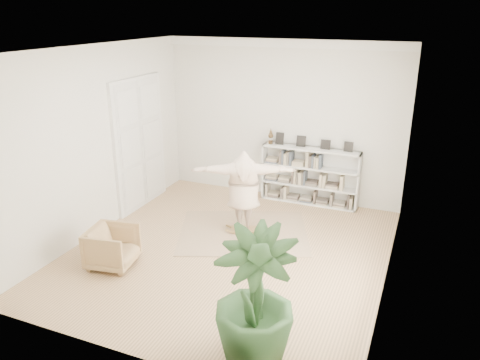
{
  "coord_description": "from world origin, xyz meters",
  "views": [
    {
      "loc": [
        3.1,
        -6.96,
        4.2
      ],
      "look_at": [
        0.04,
        0.4,
        1.27
      ],
      "focal_mm": 35.0,
      "sensor_mm": 36.0,
      "label": 1
    }
  ],
  "objects_px": {
    "rocker_board": "(243,230)",
    "houseplant": "(254,298)",
    "bookshelf": "(310,176)",
    "armchair": "(112,247)",
    "person": "(243,189)"
  },
  "relations": [
    {
      "from": "houseplant",
      "to": "armchair",
      "type": "bearing_deg",
      "value": 158.44
    },
    {
      "from": "armchair",
      "to": "rocker_board",
      "type": "height_order",
      "value": "armchair"
    },
    {
      "from": "person",
      "to": "houseplant",
      "type": "height_order",
      "value": "houseplant"
    },
    {
      "from": "rocker_board",
      "to": "houseplant",
      "type": "distance_m",
      "value": 3.65
    },
    {
      "from": "armchair",
      "to": "person",
      "type": "relative_size",
      "value": 0.39
    },
    {
      "from": "rocker_board",
      "to": "person",
      "type": "bearing_deg",
      "value": 158.63
    },
    {
      "from": "armchair",
      "to": "person",
      "type": "xyz_separation_m",
      "value": [
        1.6,
        2.03,
        0.58
      ]
    },
    {
      "from": "rocker_board",
      "to": "houseplant",
      "type": "relative_size",
      "value": 0.31
    },
    {
      "from": "rocker_board",
      "to": "houseplant",
      "type": "bearing_deg",
      "value": -87.1
    },
    {
      "from": "person",
      "to": "houseplant",
      "type": "distance_m",
      "value": 3.56
    },
    {
      "from": "armchair",
      "to": "person",
      "type": "height_order",
      "value": "person"
    },
    {
      "from": "bookshelf",
      "to": "armchair",
      "type": "xyz_separation_m",
      "value": [
        -2.4,
        -4.04,
        -0.28
      ]
    },
    {
      "from": "bookshelf",
      "to": "rocker_board",
      "type": "xyz_separation_m",
      "value": [
        -0.8,
        -2.01,
        -0.57
      ]
    },
    {
      "from": "bookshelf",
      "to": "armchair",
      "type": "height_order",
      "value": "bookshelf"
    },
    {
      "from": "bookshelf",
      "to": "person",
      "type": "relative_size",
      "value": 1.1
    }
  ]
}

